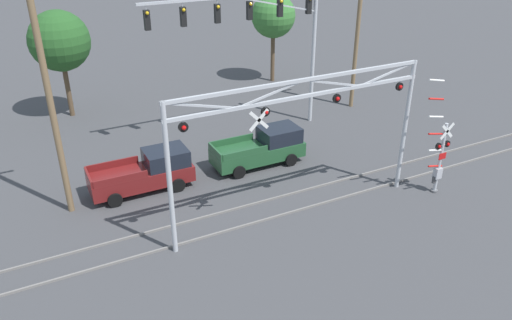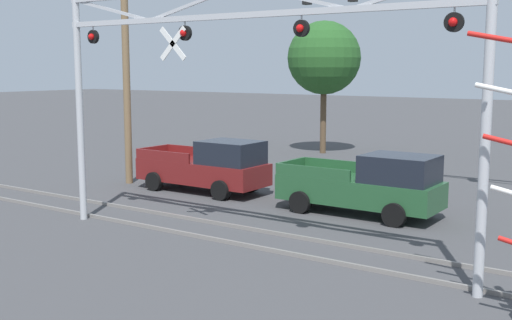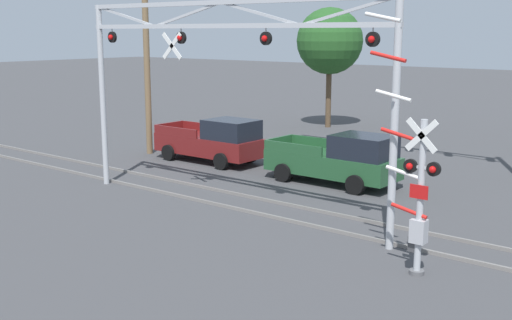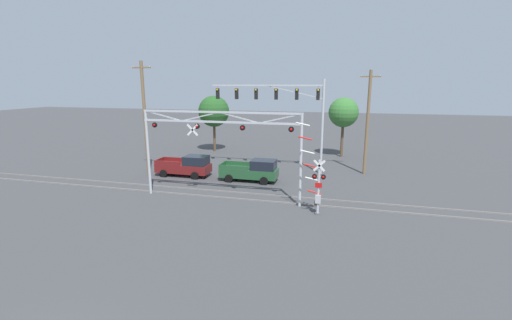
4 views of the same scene
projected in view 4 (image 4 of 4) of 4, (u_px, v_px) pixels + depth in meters
The scene contains 11 objects.
rail_track_near at pixel (222, 197), 25.68m from camera, with size 80.00×0.08×0.10m, color gray.
rail_track_far at pixel (229, 192), 27.03m from camera, with size 80.00×0.08×0.10m, color gray.
crossing_gantry at pixel (219, 136), 24.39m from camera, with size 11.87×0.26×6.51m.
crossing_signal_mast at pixel (317, 185), 22.11m from camera, with size 2.02×0.35×6.03m.
traffic_signal_span at pixel (289, 106), 32.07m from camera, with size 10.87×0.39×8.85m.
pickup_truck_lead at pixel (252, 171), 30.01m from camera, with size 5.03×2.07×1.95m.
pickup_truck_following at pixel (186, 166), 31.68m from camera, with size 5.01×2.07×1.95m.
utility_pole_left at pixel (145, 118), 31.34m from camera, with size 1.80×0.28×10.40m.
utility_pole_right at pixel (367, 122), 31.54m from camera, with size 1.80×0.28×9.63m.
background_tree_beyond_span at pixel (344, 113), 39.22m from camera, with size 3.40×3.40×6.89m.
background_tree_far_left_verge at pixel (214, 111), 42.60m from camera, with size 3.85×3.85×6.97m.
Camera 4 is at (8.51, -6.07, 8.37)m, focal length 24.00 mm.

